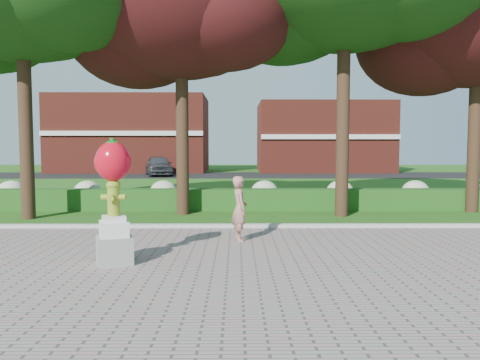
{
  "coord_description": "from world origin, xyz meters",
  "views": [
    {
      "loc": [
        -0.1,
        -10.41,
        2.4
      ],
      "look_at": [
        -0.02,
        1.0,
        1.57
      ],
      "focal_mm": 35.0,
      "sensor_mm": 36.0,
      "label": 1
    }
  ],
  "objects": [
    {
      "name": "hydrangea_row",
      "position": [
        0.57,
        8.0,
        0.55
      ],
      "size": [
        20.1,
        1.1,
        0.99
      ],
      "color": "#ADB88C",
      "rests_on": "ground"
    },
    {
      "name": "building_left",
      "position": [
        -10.0,
        34.0,
        3.5
      ],
      "size": [
        14.0,
        8.0,
        7.0
      ],
      "primitive_type": "cube",
      "color": "maroon",
      "rests_on": "ground"
    },
    {
      "name": "tree_mid_left",
      "position": [
        -2.1,
        6.08,
        7.3
      ],
      "size": [
        8.25,
        7.04,
        10.69
      ],
      "color": "black",
      "rests_on": "ground"
    },
    {
      "name": "walkway",
      "position": [
        0.0,
        -4.0,
        0.02
      ],
      "size": [
        40.0,
        14.0,
        0.04
      ],
      "primitive_type": "cube",
      "color": "gray",
      "rests_on": "ground"
    },
    {
      "name": "ground",
      "position": [
        0.0,
        0.0,
        0.0
      ],
      "size": [
        100.0,
        100.0,
        0.0
      ],
      "primitive_type": "plane",
      "color": "#205715",
      "rests_on": "ground"
    },
    {
      "name": "building_right",
      "position": [
        8.0,
        34.0,
        3.2
      ],
      "size": [
        12.0,
        8.0,
        6.4
      ],
      "primitive_type": "cube",
      "color": "maroon",
      "rests_on": "ground"
    },
    {
      "name": "parked_car",
      "position": [
        -6.43,
        27.46,
        0.84
      ],
      "size": [
        3.13,
        5.13,
        1.63
      ],
      "primitive_type": "imported",
      "rotation": [
        0.0,
        0.0,
        0.27
      ],
      "color": "#404348",
      "rests_on": "street"
    },
    {
      "name": "hydrant_sculpture",
      "position": [
        -2.56,
        -1.11,
        1.38
      ],
      "size": [
        0.87,
        0.87,
        2.52
      ],
      "rotation": [
        0.0,
        0.0,
        0.34
      ],
      "color": "gray",
      "rests_on": "walkway"
    },
    {
      "name": "street",
      "position": [
        0.0,
        28.0,
        0.01
      ],
      "size": [
        50.0,
        8.0,
        0.02
      ],
      "primitive_type": "cube",
      "color": "black",
      "rests_on": "ground"
    },
    {
      "name": "lawn_hedge",
      "position": [
        0.0,
        7.0,
        0.4
      ],
      "size": [
        24.0,
        0.7,
        0.8
      ],
      "primitive_type": "cube",
      "color": "#204614",
      "rests_on": "ground"
    },
    {
      "name": "curb",
      "position": [
        0.0,
        3.0,
        0.07
      ],
      "size": [
        40.0,
        0.18,
        0.15
      ],
      "primitive_type": "cube",
      "color": "#ADADA5",
      "rests_on": "ground"
    },
    {
      "name": "tree_far_right",
      "position": [
        8.4,
        6.58,
        6.97
      ],
      "size": [
        7.88,
        6.72,
        10.21
      ],
      "color": "black",
      "rests_on": "ground"
    },
    {
      "name": "woman",
      "position": [
        -0.03,
        1.1,
        0.85
      ],
      "size": [
        0.51,
        0.66,
        1.62
      ],
      "primitive_type": "imported",
      "rotation": [
        0.0,
        0.0,
        1.8
      ],
      "color": "#B47566",
      "rests_on": "walkway"
    }
  ]
}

